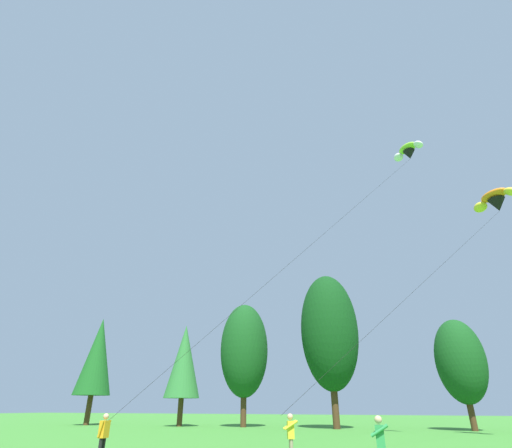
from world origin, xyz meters
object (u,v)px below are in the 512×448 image
kite_flyer_near (104,434)px  parafoil_kite_mid_orange (496,200)px  kite_flyer_mid (291,434)px  kite_flyer_far (381,442)px  parafoil_kite_high_lime_white (408,152)px

kite_flyer_near → parafoil_kite_mid_orange: bearing=41.9°
kite_flyer_mid → parafoil_kite_mid_orange: 24.06m
kite_flyer_mid → kite_flyer_far: size_ratio=1.00×
parafoil_kite_high_lime_white → kite_flyer_far: bearing=-101.6°
kite_flyer_mid → parafoil_kite_mid_orange: bearing=50.5°
parafoil_kite_mid_orange → parafoil_kite_high_lime_white: bearing=-161.9°
parafoil_kite_high_lime_white → parafoil_kite_mid_orange: bearing=18.1°
parafoil_kite_high_lime_white → kite_flyer_near: bearing=-131.7°
kite_flyer_mid → kite_flyer_far: same height
kite_flyer_near → kite_flyer_far: size_ratio=1.00×
kite_flyer_mid → parafoil_kite_high_lime_white: parafoil_kite_high_lime_white is taller
kite_flyer_mid → kite_flyer_far: 4.33m
parafoil_kite_mid_orange → kite_flyer_mid: bearing=-129.5°
kite_flyer_far → parafoil_kite_mid_orange: bearing=63.6°
kite_flyer_near → kite_flyer_far: bearing=-1.4°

